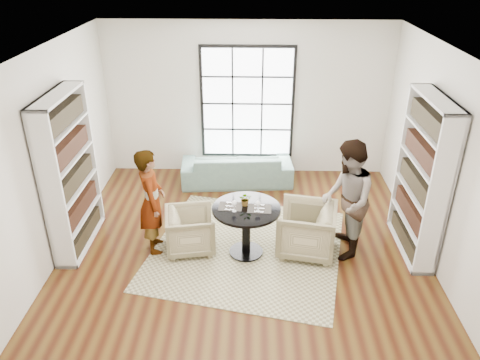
{
  "coord_description": "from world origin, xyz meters",
  "views": [
    {
      "loc": [
        0.12,
        -5.77,
        4.22
      ],
      "look_at": [
        -0.06,
        0.4,
        1.08
      ],
      "focal_mm": 35.0,
      "sensor_mm": 36.0,
      "label": 1
    }
  ],
  "objects_px": {
    "sofa": "(237,168)",
    "wine_glass_left": "(234,204)",
    "pedestal_table": "(246,221)",
    "armchair_left": "(190,230)",
    "person_left": "(152,202)",
    "wine_glass_right": "(258,204)",
    "person_right": "(347,200)",
    "flower_centerpiece": "(245,199)",
    "armchair_right": "(306,230)"
  },
  "relations": [
    {
      "from": "flower_centerpiece",
      "to": "sofa",
      "type": "bearing_deg",
      "value": 95.21
    },
    {
      "from": "wine_glass_right",
      "to": "flower_centerpiece",
      "type": "relative_size",
      "value": 0.87
    },
    {
      "from": "flower_centerpiece",
      "to": "pedestal_table",
      "type": "bearing_deg",
      "value": -78.69
    },
    {
      "from": "armchair_right",
      "to": "wine_glass_left",
      "type": "distance_m",
      "value": 1.21
    },
    {
      "from": "armchair_right",
      "to": "person_right",
      "type": "height_order",
      "value": "person_right"
    },
    {
      "from": "wine_glass_left",
      "to": "pedestal_table",
      "type": "bearing_deg",
      "value": 31.72
    },
    {
      "from": "sofa",
      "to": "person_right",
      "type": "height_order",
      "value": "person_right"
    },
    {
      "from": "pedestal_table",
      "to": "flower_centerpiece",
      "type": "bearing_deg",
      "value": 101.31
    },
    {
      "from": "person_right",
      "to": "armchair_right",
      "type": "bearing_deg",
      "value": -85.89
    },
    {
      "from": "person_left",
      "to": "wine_glass_right",
      "type": "distance_m",
      "value": 1.58
    },
    {
      "from": "sofa",
      "to": "wine_glass_left",
      "type": "height_order",
      "value": "wine_glass_left"
    },
    {
      "from": "person_left",
      "to": "wine_glass_right",
      "type": "xyz_separation_m",
      "value": [
        1.56,
        -0.19,
        0.1
      ]
    },
    {
      "from": "armchair_left",
      "to": "person_right",
      "type": "height_order",
      "value": "person_right"
    },
    {
      "from": "sofa",
      "to": "wine_glass_right",
      "type": "height_order",
      "value": "wine_glass_right"
    },
    {
      "from": "person_right",
      "to": "wine_glass_left",
      "type": "xyz_separation_m",
      "value": [
        -1.62,
        -0.18,
        0.02
      ]
    },
    {
      "from": "pedestal_table",
      "to": "armchair_left",
      "type": "bearing_deg",
      "value": 173.97
    },
    {
      "from": "sofa",
      "to": "flower_centerpiece",
      "type": "height_order",
      "value": "flower_centerpiece"
    },
    {
      "from": "wine_glass_left",
      "to": "flower_centerpiece",
      "type": "xyz_separation_m",
      "value": [
        0.16,
        0.18,
        -0.02
      ]
    },
    {
      "from": "sofa",
      "to": "armchair_left",
      "type": "xyz_separation_m",
      "value": [
        -0.62,
        -2.28,
        0.02
      ]
    },
    {
      "from": "armchair_left",
      "to": "wine_glass_left",
      "type": "bearing_deg",
      "value": -116.56
    },
    {
      "from": "wine_glass_left",
      "to": "flower_centerpiece",
      "type": "bearing_deg",
      "value": 48.8
    },
    {
      "from": "wine_glass_right",
      "to": "person_left",
      "type": "bearing_deg",
      "value": 172.93
    },
    {
      "from": "pedestal_table",
      "to": "armchair_left",
      "type": "distance_m",
      "value": 0.89
    },
    {
      "from": "wine_glass_left",
      "to": "wine_glass_right",
      "type": "distance_m",
      "value": 0.34
    },
    {
      "from": "armchair_right",
      "to": "person_right",
      "type": "bearing_deg",
      "value": 101.12
    },
    {
      "from": "pedestal_table",
      "to": "armchair_right",
      "type": "height_order",
      "value": "pedestal_table"
    },
    {
      "from": "person_left",
      "to": "wine_glass_left",
      "type": "bearing_deg",
      "value": -111.77
    },
    {
      "from": "pedestal_table",
      "to": "person_left",
      "type": "relative_size",
      "value": 0.61
    },
    {
      "from": "armchair_left",
      "to": "wine_glass_right",
      "type": "relative_size",
      "value": 4.16
    },
    {
      "from": "armchair_left",
      "to": "wine_glass_left",
      "type": "height_order",
      "value": "wine_glass_left"
    },
    {
      "from": "wine_glass_left",
      "to": "wine_glass_right",
      "type": "xyz_separation_m",
      "value": [
        0.34,
        0.0,
        0.0
      ]
    },
    {
      "from": "sofa",
      "to": "armchair_left",
      "type": "relative_size",
      "value": 2.92
    },
    {
      "from": "person_left",
      "to": "armchair_left",
      "type": "bearing_deg",
      "value": -102.67
    },
    {
      "from": "person_right",
      "to": "wine_glass_right",
      "type": "xyz_separation_m",
      "value": [
        -1.28,
        -0.18,
        0.02
      ]
    },
    {
      "from": "wine_glass_right",
      "to": "person_right",
      "type": "bearing_deg",
      "value": 8.05
    },
    {
      "from": "person_left",
      "to": "sofa",
      "type": "bearing_deg",
      "value": -39.86
    },
    {
      "from": "armchair_right",
      "to": "armchair_left",
      "type": "bearing_deg",
      "value": -79.27
    },
    {
      "from": "armchair_right",
      "to": "wine_glass_left",
      "type": "relative_size",
      "value": 4.89
    },
    {
      "from": "pedestal_table",
      "to": "armchair_left",
      "type": "xyz_separation_m",
      "value": [
        -0.85,
        0.09,
        -0.25
      ]
    },
    {
      "from": "armchair_left",
      "to": "person_right",
      "type": "bearing_deg",
      "value": -100.66
    },
    {
      "from": "armchair_right",
      "to": "wine_glass_left",
      "type": "bearing_deg",
      "value": -69.14
    },
    {
      "from": "pedestal_table",
      "to": "armchair_right",
      "type": "xyz_separation_m",
      "value": [
        0.9,
        0.08,
        -0.19
      ]
    },
    {
      "from": "sofa",
      "to": "flower_centerpiece",
      "type": "bearing_deg",
      "value": 90.81
    },
    {
      "from": "sofa",
      "to": "person_left",
      "type": "relative_size",
      "value": 1.29
    },
    {
      "from": "sofa",
      "to": "flower_centerpiece",
      "type": "xyz_separation_m",
      "value": [
        0.21,
        -2.3,
        0.59
      ]
    },
    {
      "from": "wine_glass_left",
      "to": "wine_glass_right",
      "type": "relative_size",
      "value": 0.99
    },
    {
      "from": "armchair_left",
      "to": "wine_glass_left",
      "type": "distance_m",
      "value": 0.92
    },
    {
      "from": "pedestal_table",
      "to": "armchair_right",
      "type": "relative_size",
      "value": 1.18
    },
    {
      "from": "pedestal_table",
      "to": "person_right",
      "type": "height_order",
      "value": "person_right"
    },
    {
      "from": "person_right",
      "to": "flower_centerpiece",
      "type": "xyz_separation_m",
      "value": [
        -1.46,
        -0.0,
        -0.0
      ]
    }
  ]
}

